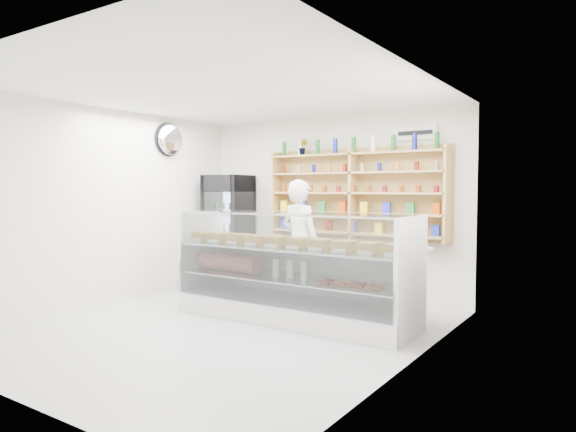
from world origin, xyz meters
The scene contains 8 objects.
room centered at (0.00, 0.00, 1.40)m, with size 5.00×5.00×5.00m.
display_counter centered at (0.44, 0.79, 0.37)m, with size 3.14×0.94×1.37m.
shop_worker centered at (0.06, 1.56, 0.90)m, with size 0.65×0.43×1.79m, color silver.
drinks_cooler centered at (-1.73, 2.08, 0.95)m, with size 0.75×0.73×1.89m.
wall_shelving centered at (0.50, 2.34, 1.59)m, with size 2.84×0.28×1.33m.
potted_plant centered at (-0.39, 2.34, 2.32)m, with size 0.14×0.11×0.26m, color #1E6626.
security_mirror centered at (-2.17, 1.20, 2.45)m, with size 0.15×0.50×0.50m, color silver.
wall_sign centered at (1.40, 2.47, 2.45)m, with size 0.62×0.03×0.20m, color white.
Camera 1 is at (3.96, -4.58, 1.66)m, focal length 32.00 mm.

